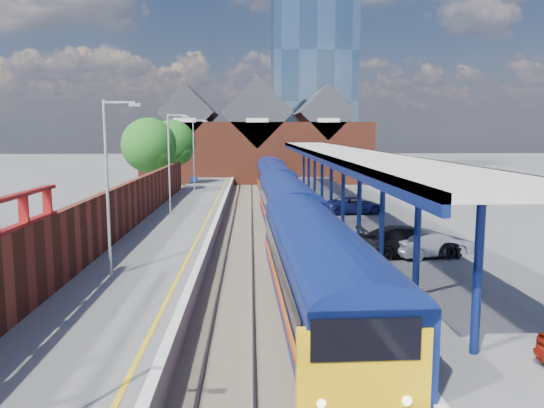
{
  "coord_description": "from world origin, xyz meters",
  "views": [
    {
      "loc": [
        -0.83,
        -15.04,
        6.77
      ],
      "look_at": [
        0.39,
        15.43,
        2.6
      ],
      "focal_mm": 35.0,
      "sensor_mm": 36.0,
      "label": 1
    }
  ],
  "objects_px": {
    "train": "(279,189)",
    "parked_car_dark": "(410,241)",
    "lamp_post_c": "(171,158)",
    "parked_car_silver": "(432,244)",
    "parked_car_blue": "(355,205)",
    "platform_sign": "(194,187)",
    "lamp_post_b": "(110,177)",
    "lamp_post_d": "(195,150)"
  },
  "relations": [
    {
      "from": "train",
      "to": "parked_car_dark",
      "type": "bearing_deg",
      "value": -75.17
    },
    {
      "from": "lamp_post_c",
      "to": "parked_car_dark",
      "type": "distance_m",
      "value": 18.67
    },
    {
      "from": "parked_car_silver",
      "to": "parked_car_blue",
      "type": "bearing_deg",
      "value": -12.04
    },
    {
      "from": "train",
      "to": "platform_sign",
      "type": "bearing_deg",
      "value": -147.92
    },
    {
      "from": "train",
      "to": "lamp_post_c",
      "type": "xyz_separation_m",
      "value": [
        -7.86,
        -6.07,
        2.87
      ]
    },
    {
      "from": "lamp_post_b",
      "to": "platform_sign",
      "type": "height_order",
      "value": "lamp_post_b"
    },
    {
      "from": "lamp_post_c",
      "to": "parked_car_dark",
      "type": "height_order",
      "value": "lamp_post_c"
    },
    {
      "from": "lamp_post_c",
      "to": "parked_car_dark",
      "type": "xyz_separation_m",
      "value": [
        12.92,
        -13.07,
        -3.29
      ]
    },
    {
      "from": "lamp_post_d",
      "to": "lamp_post_b",
      "type": "bearing_deg",
      "value": -90.0
    },
    {
      "from": "platform_sign",
      "to": "parked_car_dark",
      "type": "bearing_deg",
      "value": -52.5
    },
    {
      "from": "train",
      "to": "parked_car_silver",
      "type": "xyz_separation_m",
      "value": [
        6.06,
        -19.37,
        -0.49
      ]
    },
    {
      "from": "platform_sign",
      "to": "parked_car_silver",
      "type": "xyz_separation_m",
      "value": [
        12.55,
        -15.3,
        -1.06
      ]
    },
    {
      "from": "platform_sign",
      "to": "lamp_post_d",
      "type": "bearing_deg",
      "value": 95.56
    },
    {
      "from": "platform_sign",
      "to": "lamp_post_b",
      "type": "bearing_deg",
      "value": -94.33
    },
    {
      "from": "lamp_post_d",
      "to": "parked_car_blue",
      "type": "bearing_deg",
      "value": -51.24
    },
    {
      "from": "parked_car_blue",
      "to": "lamp_post_d",
      "type": "bearing_deg",
      "value": 33.58
    },
    {
      "from": "lamp_post_b",
      "to": "platform_sign",
      "type": "relative_size",
      "value": 2.8
    },
    {
      "from": "platform_sign",
      "to": "parked_car_dark",
      "type": "height_order",
      "value": "platform_sign"
    },
    {
      "from": "lamp_post_c",
      "to": "parked_car_dark",
      "type": "bearing_deg",
      "value": -45.32
    },
    {
      "from": "lamp_post_c",
      "to": "platform_sign",
      "type": "distance_m",
      "value": 3.34
    },
    {
      "from": "lamp_post_b",
      "to": "lamp_post_d",
      "type": "xyz_separation_m",
      "value": [
        0.0,
        32.0,
        0.0
      ]
    },
    {
      "from": "lamp_post_b",
      "to": "parked_car_dark",
      "type": "relative_size",
      "value": 1.45
    },
    {
      "from": "platform_sign",
      "to": "parked_car_silver",
      "type": "bearing_deg",
      "value": -50.64
    },
    {
      "from": "parked_car_silver",
      "to": "parked_car_dark",
      "type": "distance_m",
      "value": 1.02
    },
    {
      "from": "lamp_post_b",
      "to": "lamp_post_c",
      "type": "height_order",
      "value": "same"
    },
    {
      "from": "train",
      "to": "parked_car_dark",
      "type": "xyz_separation_m",
      "value": [
        5.07,
        -19.14,
        -0.42
      ]
    },
    {
      "from": "parked_car_blue",
      "to": "platform_sign",
      "type": "bearing_deg",
      "value": 74.6
    },
    {
      "from": "platform_sign",
      "to": "parked_car_blue",
      "type": "bearing_deg",
      "value": -10.23
    },
    {
      "from": "parked_car_silver",
      "to": "parked_car_blue",
      "type": "height_order",
      "value": "parked_car_silver"
    },
    {
      "from": "lamp_post_d",
      "to": "parked_car_silver",
      "type": "relative_size",
      "value": 1.84
    },
    {
      "from": "lamp_post_d",
      "to": "parked_car_blue",
      "type": "distance_m",
      "value": 20.9
    },
    {
      "from": "lamp_post_d",
      "to": "parked_car_blue",
      "type": "relative_size",
      "value": 1.65
    },
    {
      "from": "lamp_post_d",
      "to": "platform_sign",
      "type": "relative_size",
      "value": 2.8
    },
    {
      "from": "lamp_post_b",
      "to": "parked_car_silver",
      "type": "xyz_separation_m",
      "value": [
        13.91,
        2.7,
        -3.36
      ]
    },
    {
      "from": "parked_car_silver",
      "to": "train",
      "type": "bearing_deg",
      "value": 0.99
    },
    {
      "from": "train",
      "to": "lamp_post_d",
      "type": "xyz_separation_m",
      "value": [
        -7.86,
        9.93,
        2.87
      ]
    },
    {
      "from": "parked_car_dark",
      "to": "platform_sign",
      "type": "bearing_deg",
      "value": 35.36
    },
    {
      "from": "lamp_post_c",
      "to": "lamp_post_d",
      "type": "bearing_deg",
      "value": 90.0
    },
    {
      "from": "platform_sign",
      "to": "parked_car_blue",
      "type": "distance_m",
      "value": 11.79
    },
    {
      "from": "lamp_post_d",
      "to": "parked_car_blue",
      "type": "xyz_separation_m",
      "value": [
        12.91,
        -16.08,
        -3.4
      ]
    },
    {
      "from": "platform_sign",
      "to": "parked_car_silver",
      "type": "distance_m",
      "value": 19.82
    },
    {
      "from": "lamp_post_c",
      "to": "parked_car_silver",
      "type": "relative_size",
      "value": 1.84
    }
  ]
}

